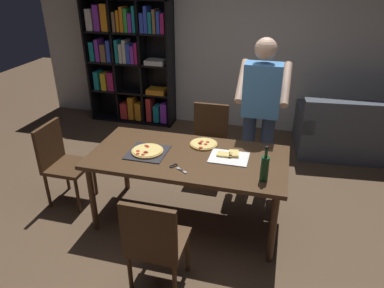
{
  "coord_description": "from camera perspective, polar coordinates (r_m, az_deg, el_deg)",
  "views": [
    {
      "loc": [
        0.8,
        -2.86,
        2.36
      ],
      "look_at": [
        0.0,
        0.15,
        0.8
      ],
      "focal_mm": 33.33,
      "sensor_mm": 36.0,
      "label": 1
    }
  ],
  "objects": [
    {
      "name": "couch",
      "position": [
        5.38,
        25.49,
        1.39
      ],
      "size": [
        1.78,
        1.01,
        0.85
      ],
      "color": "#4C515B",
      "rests_on": "ground_plane"
    },
    {
      "name": "kitchen_scissors",
      "position": [
        3.17,
        -2.5,
        -3.75
      ],
      "size": [
        0.19,
        0.15,
        0.01
      ],
      "color": "silver",
      "rests_on": "dining_table"
    },
    {
      "name": "chair_far_side",
      "position": [
        4.3,
        2.71,
        1.12
      ],
      "size": [
        0.42,
        0.42,
        0.9
      ],
      "color": "#472D19",
      "rests_on": "ground_plane"
    },
    {
      "name": "person_serving_pizza",
      "position": [
        3.83,
        10.88,
        5.32
      ],
      "size": [
        0.55,
        0.54,
        1.75
      ],
      "color": "#38476B",
      "rests_on": "ground_plane"
    },
    {
      "name": "wine_bottle",
      "position": [
        3.0,
        11.54,
        -3.77
      ],
      "size": [
        0.07,
        0.07,
        0.32
      ],
      "color": "#194723",
      "rests_on": "dining_table"
    },
    {
      "name": "pepperoni_pizza_on_tray",
      "position": [
        3.44,
        -7.14,
        -1.19
      ],
      "size": [
        0.37,
        0.37,
        0.04
      ],
      "color": "#2D2D33",
      "rests_on": "dining_table"
    },
    {
      "name": "ground_plane",
      "position": [
        3.79,
        -0.6,
        -11.88
      ],
      "size": [
        12.0,
        12.0,
        0.0
      ],
      "primitive_type": "plane",
      "color": "brown"
    },
    {
      "name": "second_pizza_plain",
      "position": [
        3.57,
        1.87,
        0.0
      ],
      "size": [
        0.28,
        0.28,
        0.03
      ],
      "color": "tan",
      "rests_on": "dining_table"
    },
    {
      "name": "chair_left_end",
      "position": [
        4.06,
        -20.3,
        -2.25
      ],
      "size": [
        0.42,
        0.42,
        0.9
      ],
      "color": "#472D19",
      "rests_on": "ground_plane"
    },
    {
      "name": "bookshelf",
      "position": [
        5.92,
        -9.91,
        12.99
      ],
      "size": [
        1.4,
        0.35,
        1.95
      ],
      "color": "black",
      "rests_on": "ground_plane"
    },
    {
      "name": "back_wall",
      "position": [
        5.6,
        6.73,
        16.55
      ],
      "size": [
        6.4,
        0.1,
        2.8
      ],
      "primitive_type": "cube",
      "color": "silver",
      "rests_on": "ground_plane"
    },
    {
      "name": "pizza_slices_on_towel",
      "position": [
        3.36,
        5.98,
        -1.99
      ],
      "size": [
        0.36,
        0.28,
        0.03
      ],
      "color": "white",
      "rests_on": "dining_table"
    },
    {
      "name": "chair_near_camera",
      "position": [
        2.78,
        -5.99,
        -15.2
      ],
      "size": [
        0.42,
        0.42,
        0.9
      ],
      "color": "#472D19",
      "rests_on": "ground_plane"
    },
    {
      "name": "dining_table",
      "position": [
        3.41,
        -0.65,
        -2.88
      ],
      "size": [
        1.86,
        0.91,
        0.75
      ],
      "color": "#4C331E",
      "rests_on": "ground_plane"
    }
  ]
}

